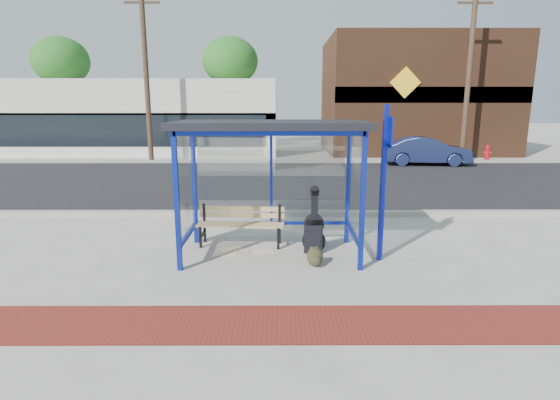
{
  "coord_description": "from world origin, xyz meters",
  "views": [
    {
      "loc": [
        0.14,
        -7.62,
        2.69
      ],
      "look_at": [
        0.17,
        0.2,
        0.99
      ],
      "focal_mm": 28.0,
      "sensor_mm": 36.0,
      "label": 1
    }
  ],
  "objects_px": {
    "bench": "(241,222)",
    "fire_hydrant": "(487,153)",
    "suitcase": "(313,238)",
    "parked_car": "(426,151)",
    "backpack": "(315,257)",
    "guitar_bag": "(314,230)"
  },
  "relations": [
    {
      "from": "suitcase",
      "to": "fire_hydrant",
      "type": "distance_m",
      "value": 16.3
    },
    {
      "from": "suitcase",
      "to": "fire_hydrant",
      "type": "bearing_deg",
      "value": 57.18
    },
    {
      "from": "backpack",
      "to": "fire_hydrant",
      "type": "xyz_separation_m",
      "value": [
        9.48,
        14.01,
        0.28
      ]
    },
    {
      "from": "bench",
      "to": "suitcase",
      "type": "height_order",
      "value": "bench"
    },
    {
      "from": "bench",
      "to": "guitar_bag",
      "type": "height_order",
      "value": "guitar_bag"
    },
    {
      "from": "suitcase",
      "to": "parked_car",
      "type": "xyz_separation_m",
      "value": [
        6.13,
        12.18,
        0.37
      ]
    },
    {
      "from": "parked_car",
      "to": "suitcase",
      "type": "bearing_deg",
      "value": 158.31
    },
    {
      "from": "bench",
      "to": "suitcase",
      "type": "relative_size",
      "value": 2.9
    },
    {
      "from": "guitar_bag",
      "to": "suitcase",
      "type": "relative_size",
      "value": 2.02
    },
    {
      "from": "bench",
      "to": "fire_hydrant",
      "type": "height_order",
      "value": "fire_hydrant"
    },
    {
      "from": "guitar_bag",
      "to": "fire_hydrant",
      "type": "distance_m",
      "value": 16.3
    },
    {
      "from": "bench",
      "to": "backpack",
      "type": "relative_size",
      "value": 5.1
    },
    {
      "from": "bench",
      "to": "backpack",
      "type": "bearing_deg",
      "value": -37.63
    },
    {
      "from": "guitar_bag",
      "to": "fire_hydrant",
      "type": "xyz_separation_m",
      "value": [
        9.44,
        13.29,
        0.01
      ]
    },
    {
      "from": "bench",
      "to": "fire_hydrant",
      "type": "relative_size",
      "value": 2.1
    },
    {
      "from": "guitar_bag",
      "to": "bench",
      "type": "bearing_deg",
      "value": 157.15
    },
    {
      "from": "suitcase",
      "to": "parked_car",
      "type": "height_order",
      "value": "parked_car"
    },
    {
      "from": "suitcase",
      "to": "fire_hydrant",
      "type": "relative_size",
      "value": 0.72
    },
    {
      "from": "backpack",
      "to": "fire_hydrant",
      "type": "bearing_deg",
      "value": 46.5
    },
    {
      "from": "suitcase",
      "to": "parked_car",
      "type": "distance_m",
      "value": 13.64
    },
    {
      "from": "bench",
      "to": "fire_hydrant",
      "type": "bearing_deg",
      "value": 53.4
    },
    {
      "from": "bench",
      "to": "fire_hydrant",
      "type": "distance_m",
      "value": 16.79
    }
  ]
}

